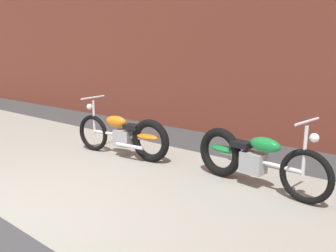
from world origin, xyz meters
name	(u,v)px	position (x,y,z in m)	size (l,w,h in m)	color
ground_plane	(3,219)	(0.00, 0.00, 0.00)	(80.00, 80.00, 0.00)	#38383A
sidewalk_slab	(120,175)	(0.00, 1.75, 0.00)	(36.00, 3.50, 0.01)	gray
motorcycle_orange	(127,135)	(-0.58, 2.47, 0.40)	(2.00, 0.58, 1.03)	black
motorcycle_green	(249,157)	(1.65, 2.62, 0.40)	(2.00, 0.63, 1.03)	black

